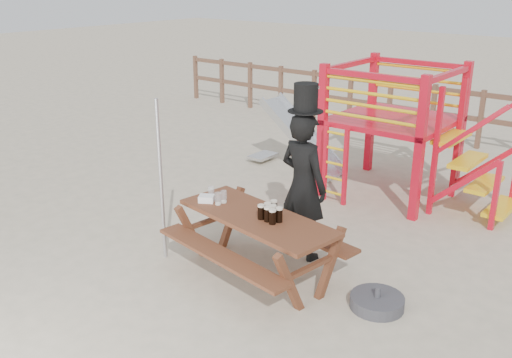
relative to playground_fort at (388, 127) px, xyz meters
name	(u,v)px	position (x,y,z in m)	size (l,w,h in m)	color
ground	(235,272)	(-0.12, -3.58, -1.07)	(60.00, 60.00, 0.00)	#C1B196
back_fence	(457,110)	(-0.12, 3.42, -0.34)	(15.09, 0.09, 1.20)	brown
playground_fort	(388,127)	(0.00, 0.00, 0.00)	(4.71, 1.84, 2.10)	red
picnic_table	(257,238)	(0.12, -3.47, -0.59)	(2.15, 1.64, 0.76)	brown
man_with_hat	(303,182)	(0.24, -2.71, -0.09)	(0.73, 0.53, 2.19)	black
metal_pole	(161,182)	(-1.05, -3.84, -0.06)	(0.04, 0.04, 2.02)	#B2B2B7
parasol_base	(377,302)	(1.57, -3.22, -1.00)	(0.58, 0.58, 0.24)	#38383D
paper_bag	(207,199)	(-0.61, -3.52, -0.27)	(0.18, 0.14, 0.08)	white
stout_pints	(271,212)	(0.32, -3.46, -0.22)	(0.28, 0.30, 0.17)	black
empty_glasses	(218,196)	(-0.50, -3.44, -0.24)	(0.29, 0.18, 0.15)	silver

